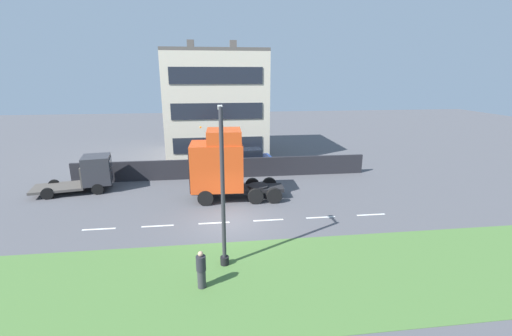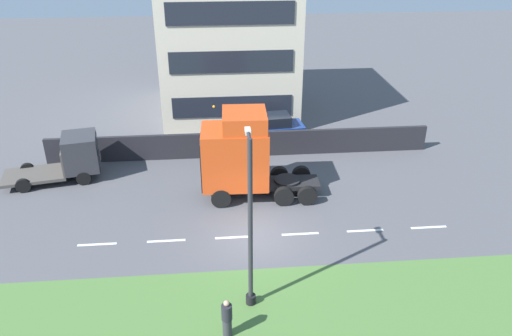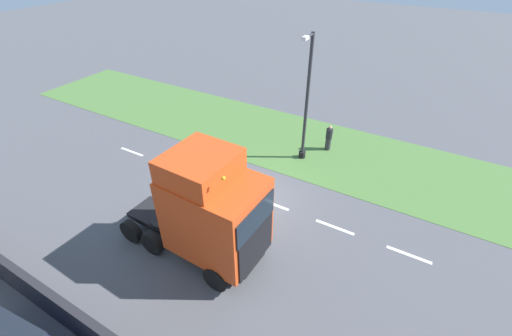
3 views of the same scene
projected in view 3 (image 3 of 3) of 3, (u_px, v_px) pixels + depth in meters
ground_plane at (256, 198)px, 17.13m from camera, size 120.00×120.00×0.00m
grass_verge at (304, 145)px, 21.39m from camera, size 7.00×44.00×0.01m
lane_markings at (244, 194)px, 17.42m from camera, size 0.16×17.80×0.00m
lorry_cab at (211, 211)px, 12.76m from camera, size 2.88×6.39×4.97m
lamp_post at (306, 108)px, 18.33m from camera, size 1.32×0.39×7.10m
pedestrian at (329, 138)px, 20.49m from camera, size 0.39×0.39×1.62m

